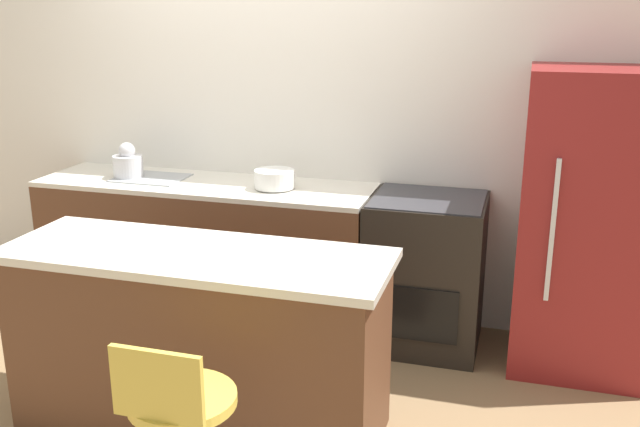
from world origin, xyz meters
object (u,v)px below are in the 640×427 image
object	(u,v)px
oven_range	(425,272)
refrigerator	(590,224)
kettle	(128,163)
mixing_bowl	(275,179)

from	to	relation	value
oven_range	refrigerator	world-z (taller)	refrigerator
kettle	oven_range	bearing A→B (deg)	0.54
mixing_bowl	kettle	bearing A→B (deg)	180.00
oven_range	refrigerator	xyz separation A→B (m)	(0.88, -0.01, 0.38)
kettle	mixing_bowl	size ratio (longest dim) A/B	0.91
oven_range	kettle	world-z (taller)	kettle
kettle	refrigerator	bearing A→B (deg)	0.11
refrigerator	mixing_bowl	xyz separation A→B (m)	(-1.80, -0.01, 0.13)
refrigerator	mixing_bowl	bearing A→B (deg)	-179.83
mixing_bowl	refrigerator	bearing A→B (deg)	0.17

